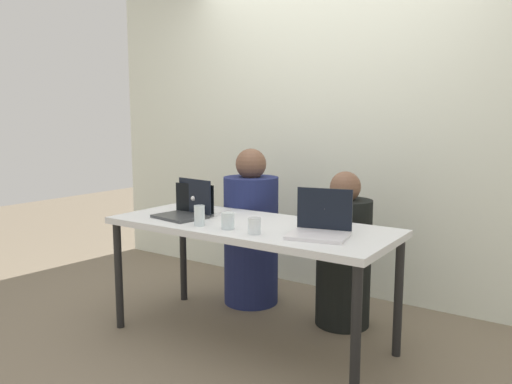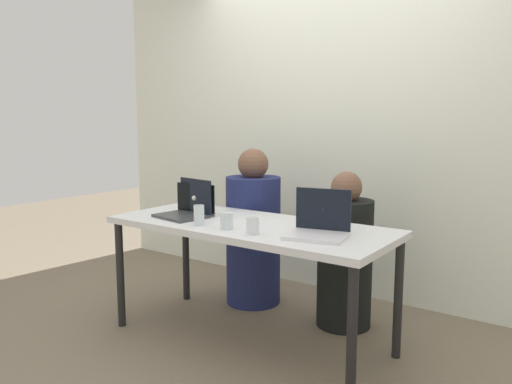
{
  "view_description": "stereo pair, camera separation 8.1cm",
  "coord_description": "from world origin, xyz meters",
  "px_view_note": "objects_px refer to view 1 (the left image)",
  "views": [
    {
      "loc": [
        1.66,
        -2.41,
        1.35
      ],
      "look_at": [
        0.0,
        0.07,
        0.92
      ],
      "focal_mm": 35.0,
      "sensor_mm": 36.0,
      "label": 1
    },
    {
      "loc": [
        1.73,
        -2.36,
        1.35
      ],
      "look_at": [
        0.0,
        0.07,
        0.92
      ],
      "focal_mm": 35.0,
      "sensor_mm": 36.0,
      "label": 2
    }
  ],
  "objects_px": {
    "laptop_front_right": "(320,226)",
    "water_glass_right": "(254,227)",
    "person_on_left": "(251,235)",
    "laptop_back_left": "(201,206)",
    "laptop_front_left": "(185,209)",
    "person_on_right": "(344,258)",
    "water_glass_left": "(199,217)",
    "water_glass_center": "(228,222)"
  },
  "relations": [
    {
      "from": "person_on_right",
      "to": "laptop_front_right",
      "type": "distance_m",
      "value": 0.71
    },
    {
      "from": "person_on_left",
      "to": "laptop_front_right",
      "type": "relative_size",
      "value": 3.25
    },
    {
      "from": "laptop_front_right",
      "to": "laptop_back_left",
      "type": "distance_m",
      "value": 0.96
    },
    {
      "from": "laptop_front_right",
      "to": "laptop_front_left",
      "type": "bearing_deg",
      "value": 168.61
    },
    {
      "from": "water_glass_right",
      "to": "water_glass_center",
      "type": "relative_size",
      "value": 0.94
    },
    {
      "from": "water_glass_left",
      "to": "water_glass_center",
      "type": "bearing_deg",
      "value": 5.99
    },
    {
      "from": "laptop_back_left",
      "to": "water_glass_left",
      "type": "xyz_separation_m",
      "value": [
        0.25,
        -0.31,
        0.01
      ]
    },
    {
      "from": "person_on_left",
      "to": "water_glass_right",
      "type": "relative_size",
      "value": 12.9
    },
    {
      "from": "person_on_right",
      "to": "laptop_front_right",
      "type": "height_order",
      "value": "person_on_right"
    },
    {
      "from": "person_on_left",
      "to": "water_glass_left",
      "type": "distance_m",
      "value": 0.84
    },
    {
      "from": "laptop_back_left",
      "to": "water_glass_right",
      "type": "xyz_separation_m",
      "value": [
        0.64,
        -0.31,
        -0.01
      ]
    },
    {
      "from": "person_on_left",
      "to": "laptop_back_left",
      "type": "bearing_deg",
      "value": 93.99
    },
    {
      "from": "water_glass_center",
      "to": "person_on_right",
      "type": "bearing_deg",
      "value": 63.33
    },
    {
      "from": "laptop_front_right",
      "to": "water_glass_left",
      "type": "height_order",
      "value": "laptop_front_right"
    },
    {
      "from": "water_glass_left",
      "to": "laptop_back_left",
      "type": "bearing_deg",
      "value": 128.84
    },
    {
      "from": "water_glass_center",
      "to": "laptop_front_right",
      "type": "bearing_deg",
      "value": 15.98
    },
    {
      "from": "person_on_right",
      "to": "water_glass_right",
      "type": "xyz_separation_m",
      "value": [
        -0.18,
        -0.77,
        0.32
      ]
    },
    {
      "from": "person_on_left",
      "to": "laptop_back_left",
      "type": "height_order",
      "value": "person_on_left"
    },
    {
      "from": "person_on_left",
      "to": "person_on_right",
      "type": "relative_size",
      "value": 1.12
    },
    {
      "from": "water_glass_center",
      "to": "water_glass_left",
      "type": "bearing_deg",
      "value": -174.01
    },
    {
      "from": "laptop_front_left",
      "to": "water_glass_right",
      "type": "xyz_separation_m",
      "value": [
        0.63,
        -0.15,
        -0.01
      ]
    },
    {
      "from": "laptop_front_left",
      "to": "water_glass_center",
      "type": "relative_size",
      "value": 3.59
    },
    {
      "from": "laptop_front_left",
      "to": "water_glass_right",
      "type": "height_order",
      "value": "laptop_front_left"
    },
    {
      "from": "laptop_front_right",
      "to": "laptop_back_left",
      "type": "height_order",
      "value": "laptop_front_right"
    },
    {
      "from": "water_glass_right",
      "to": "laptop_front_right",
      "type": "bearing_deg",
      "value": 27.74
    },
    {
      "from": "person_on_left",
      "to": "laptop_front_left",
      "type": "height_order",
      "value": "person_on_left"
    },
    {
      "from": "person_on_right",
      "to": "laptop_back_left",
      "type": "xyz_separation_m",
      "value": [
        -0.82,
        -0.47,
        0.33
      ]
    },
    {
      "from": "person_on_right",
      "to": "laptop_back_left",
      "type": "relative_size",
      "value": 3.28
    },
    {
      "from": "laptop_front_left",
      "to": "water_glass_center",
      "type": "height_order",
      "value": "laptop_front_left"
    },
    {
      "from": "person_on_right",
      "to": "water_glass_center",
      "type": "bearing_deg",
      "value": 72.58
    },
    {
      "from": "laptop_back_left",
      "to": "person_on_left",
      "type": "bearing_deg",
      "value": -103.57
    },
    {
      "from": "person_on_right",
      "to": "water_glass_right",
      "type": "height_order",
      "value": "person_on_right"
    },
    {
      "from": "laptop_front_right",
      "to": "water_glass_center",
      "type": "xyz_separation_m",
      "value": [
        -0.51,
        -0.15,
        -0.01
      ]
    },
    {
      "from": "laptop_front_left",
      "to": "water_glass_left",
      "type": "height_order",
      "value": "laptop_front_left"
    },
    {
      "from": "water_glass_right",
      "to": "water_glass_left",
      "type": "bearing_deg",
      "value": -179.88
    },
    {
      "from": "laptop_front_left",
      "to": "laptop_back_left",
      "type": "height_order",
      "value": "laptop_front_left"
    },
    {
      "from": "laptop_front_left",
      "to": "water_glass_left",
      "type": "distance_m",
      "value": 0.29
    },
    {
      "from": "laptop_back_left",
      "to": "water_glass_right",
      "type": "distance_m",
      "value": 0.71
    },
    {
      "from": "laptop_front_right",
      "to": "person_on_right",
      "type": "bearing_deg",
      "value": 89.74
    },
    {
      "from": "water_glass_left",
      "to": "water_glass_right",
      "type": "relative_size",
      "value": 1.35
    },
    {
      "from": "laptop_front_right",
      "to": "water_glass_right",
      "type": "height_order",
      "value": "laptop_front_right"
    },
    {
      "from": "person_on_right",
      "to": "laptop_front_right",
      "type": "bearing_deg",
      "value": 111.21
    }
  ]
}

